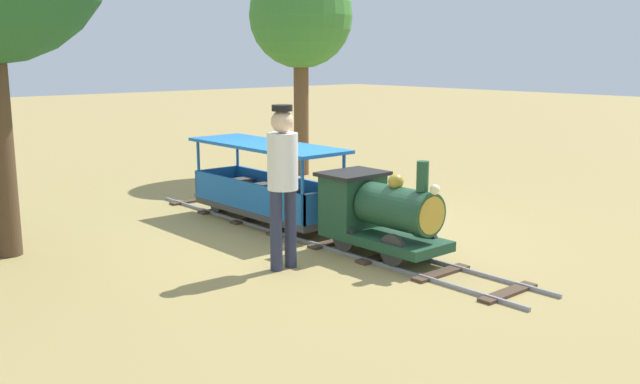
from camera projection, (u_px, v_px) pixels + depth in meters
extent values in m
plane|color=#A38C51|center=(303.00, 234.00, 8.34)|extent=(60.00, 60.00, 0.00)
cube|color=gray|center=(329.00, 232.00, 8.35)|extent=(0.02, 6.05, 0.04)
cube|color=gray|center=(298.00, 239.00, 8.04)|extent=(0.02, 6.05, 0.04)
cube|color=#4C3828|center=(194.00, 201.00, 10.15)|extent=(0.73, 0.14, 0.03)
cube|color=#4C3828|center=(223.00, 209.00, 9.59)|extent=(0.73, 0.14, 0.03)
cube|color=#4C3828|center=(256.00, 219.00, 9.03)|extent=(0.73, 0.14, 0.03)
cube|color=#4C3828|center=(293.00, 230.00, 8.47)|extent=(0.73, 0.14, 0.03)
cube|color=#4C3828|center=(336.00, 242.00, 7.92)|extent=(0.73, 0.14, 0.03)
cube|color=#4C3828|center=(384.00, 256.00, 7.36)|extent=(0.73, 0.14, 0.03)
cube|color=#4C3828|center=(441.00, 273.00, 6.80)|extent=(0.73, 0.14, 0.03)
cube|color=#4C3828|center=(508.00, 293.00, 6.24)|extent=(0.73, 0.14, 0.03)
cube|color=#1E472D|center=(384.00, 238.00, 7.33)|extent=(0.61, 1.40, 0.10)
cylinder|color=#1E472D|center=(399.00, 208.00, 7.11)|extent=(0.44, 0.85, 0.44)
cylinder|color=#B7932D|center=(432.00, 216.00, 6.80)|extent=(0.37, 0.02, 0.37)
cylinder|color=#1E472D|center=(423.00, 176.00, 6.82)|extent=(0.12, 0.12, 0.30)
sphere|color=#B7932D|center=(396.00, 181.00, 7.10)|extent=(0.16, 0.16, 0.16)
cube|color=#1E472D|center=(353.00, 201.00, 7.62)|extent=(0.61, 0.45, 0.55)
cube|color=black|center=(353.00, 174.00, 7.56)|extent=(0.69, 0.53, 0.04)
sphere|color=#F2EAB2|center=(435.00, 190.00, 6.73)|extent=(0.10, 0.10, 0.10)
cylinder|color=#2D2D2D|center=(425.00, 242.00, 7.23)|extent=(0.05, 0.32, 0.32)
cylinder|color=#2D2D2D|center=(393.00, 250.00, 6.91)|extent=(0.05, 0.32, 0.32)
cylinder|color=#2D2D2D|center=(376.00, 229.00, 7.75)|extent=(0.05, 0.32, 0.32)
cylinder|color=#2D2D2D|center=(344.00, 237.00, 7.43)|extent=(0.05, 0.32, 0.32)
cube|color=#3F3F3F|center=(267.00, 209.00, 8.83)|extent=(0.69, 2.25, 0.08)
cube|color=blue|center=(287.00, 189.00, 9.00)|extent=(0.04, 2.25, 0.35)
cube|color=blue|center=(245.00, 196.00, 8.58)|extent=(0.04, 2.25, 0.35)
cube|color=blue|center=(325.00, 207.00, 7.97)|extent=(0.69, 0.04, 0.35)
cube|color=blue|center=(218.00, 181.00, 9.60)|extent=(0.69, 0.04, 0.35)
cylinder|color=blue|center=(344.00, 186.00, 8.16)|extent=(0.04, 0.04, 0.75)
cylinder|color=blue|center=(302.00, 192.00, 7.75)|extent=(0.04, 0.04, 0.75)
cylinder|color=blue|center=(238.00, 164.00, 9.74)|extent=(0.04, 0.04, 0.75)
cylinder|color=blue|center=(199.00, 169.00, 9.34)|extent=(0.04, 0.04, 0.75)
cube|color=blue|center=(266.00, 145.00, 8.67)|extent=(0.79, 2.35, 0.04)
cube|color=brown|center=(233.00, 188.00, 9.34)|extent=(0.53, 0.20, 0.24)
cube|color=brown|center=(255.00, 194.00, 8.98)|extent=(0.53, 0.20, 0.24)
cube|color=brown|center=(279.00, 200.00, 8.62)|extent=(0.53, 0.20, 0.24)
cube|color=brown|center=(304.00, 206.00, 8.26)|extent=(0.53, 0.20, 0.24)
cylinder|color=#262626|center=(323.00, 219.00, 8.41)|extent=(0.04, 0.24, 0.24)
cylinder|color=#262626|center=(291.00, 225.00, 8.09)|extent=(0.04, 0.24, 0.24)
cylinder|color=#262626|center=(246.00, 199.00, 9.57)|extent=(0.04, 0.24, 0.24)
cylinder|color=#262626|center=(216.00, 204.00, 9.26)|extent=(0.04, 0.24, 0.24)
cylinder|color=#282D47|center=(290.00, 228.00, 6.98)|extent=(0.12, 0.12, 0.80)
cylinder|color=#282D47|center=(276.00, 231.00, 6.86)|extent=(0.12, 0.12, 0.80)
cylinder|color=white|center=(283.00, 161.00, 6.79)|extent=(0.30, 0.30, 0.55)
sphere|color=beige|center=(282.00, 122.00, 6.71)|extent=(0.22, 0.22, 0.22)
cylinder|color=black|center=(282.00, 108.00, 6.69)|extent=(0.20, 0.20, 0.06)
cylinder|color=brown|center=(301.00, 115.00, 12.25)|extent=(0.26, 0.26, 2.11)
sphere|color=#3D7F33|center=(301.00, 16.00, 11.93)|extent=(1.76, 1.76, 1.76)
cylinder|color=#4C3823|center=(0.00, 144.00, 7.23)|extent=(0.27, 0.27, 2.36)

